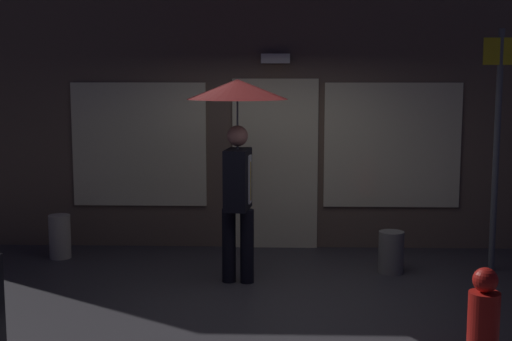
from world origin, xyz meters
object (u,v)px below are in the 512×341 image
object	(u,v)px
person_with_umbrella	(238,125)
fire_hydrant	(484,319)
sidewalk_bollard	(391,252)
street_sign_post	(497,137)
sidewalk_bollard_2	(60,237)

from	to	relation	value
person_with_umbrella	fire_hydrant	bearing A→B (deg)	51.04
person_with_umbrella	sidewalk_bollard	distance (m)	2.32
person_with_umbrella	street_sign_post	distance (m)	2.97
sidewalk_bollard	fire_hydrant	world-z (taller)	fire_hydrant
sidewalk_bollard_2	fire_hydrant	distance (m)	5.28
sidewalk_bollard_2	fire_hydrant	bearing A→B (deg)	-35.44
sidewalk_bollard	person_with_umbrella	bearing A→B (deg)	-166.27
sidewalk_bollard	fire_hydrant	distance (m)	2.56
person_with_umbrella	fire_hydrant	distance (m)	3.24
street_sign_post	sidewalk_bollard	distance (m)	1.77
sidewalk_bollard	sidewalk_bollard_2	xyz separation A→B (m)	(-3.98, 0.53, 0.03)
sidewalk_bollard	sidewalk_bollard_2	size ratio (longest dim) A/B	0.89
person_with_umbrella	sidewalk_bollard	size ratio (longest dim) A/B	4.59
street_sign_post	sidewalk_bollard	size ratio (longest dim) A/B	5.74
street_sign_post	sidewalk_bollard_2	distance (m)	5.33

